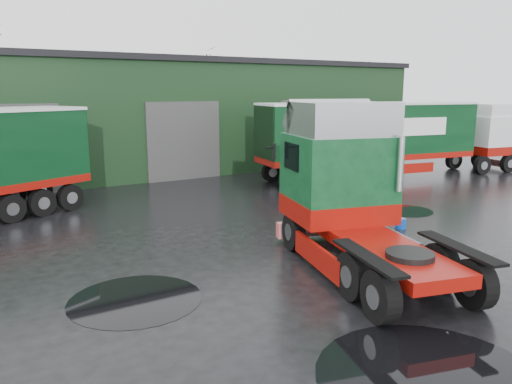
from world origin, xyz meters
TOP-DOWN VIEW (x-y plane):
  - ground at (0.00, 0.00)m, footprint 100.00×100.00m
  - warehouse at (2.00, 20.00)m, footprint 32.40×12.40m
  - hero_tractor at (0.38, -1.16)m, footprint 4.64×7.46m
  - lorry_right at (10.13, 9.00)m, footprint 15.45×5.25m
  - wash_bucket at (4.36, 1.43)m, footprint 0.37×0.37m
  - tree_back_b at (10.00, 30.00)m, footprint 4.40×4.40m
  - puddle_0 at (-2.08, -5.13)m, footprint 3.77×3.77m
  - puddle_1 at (6.41, 3.08)m, footprint 2.10×2.10m
  - puddle_2 at (-5.16, 0.42)m, footprint 2.96×2.96m

SIDE VIEW (x-z plane):
  - ground at x=0.00m, z-range 0.00..0.00m
  - puddle_0 at x=-2.08m, z-range 0.00..0.01m
  - puddle_1 at x=6.41m, z-range 0.00..0.01m
  - puddle_2 at x=-5.16m, z-range 0.00..0.01m
  - wash_bucket at x=4.36m, z-range 0.00..0.33m
  - lorry_right at x=10.13m, z-range 0.00..4.00m
  - hero_tractor at x=0.38m, z-range 0.00..4.31m
  - warehouse at x=2.00m, z-range 0.01..6.31m
  - tree_back_b at x=10.00m, z-range 0.00..7.50m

